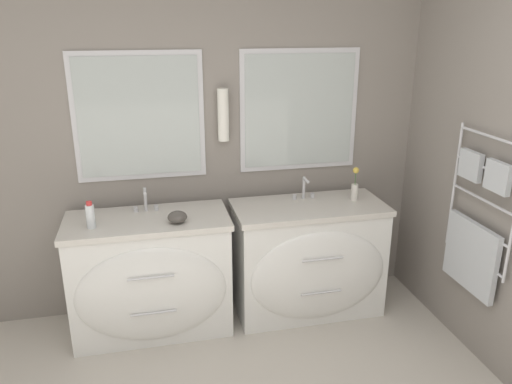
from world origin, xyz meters
name	(u,v)px	position (x,y,z in m)	size (l,w,h in m)	color
wall_back	(203,136)	(0.01, 2.20, 1.31)	(4.84, 0.16, 2.60)	gray
vanity_left	(151,276)	(-0.43, 1.83, 0.42)	(1.10, 0.59, 0.84)	white
vanity_right	(309,259)	(0.71, 1.83, 0.42)	(1.10, 0.59, 0.84)	white
faucet_left	(146,201)	(-0.43, 1.99, 0.92)	(0.17, 0.11, 0.17)	silver
faucet_right	(304,189)	(0.71, 1.99, 0.92)	(0.17, 0.11, 0.17)	silver
toiletry_bottle	(90,216)	(-0.78, 1.77, 0.93)	(0.06, 0.06, 0.18)	silver
amenity_bowl	(177,217)	(-0.24, 1.74, 0.88)	(0.13, 0.13, 0.08)	#4C4742
flower_vase	(355,187)	(1.07, 1.89, 0.94)	(0.05, 0.05, 0.25)	silver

